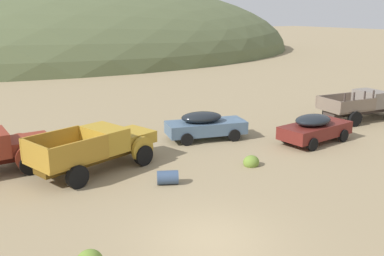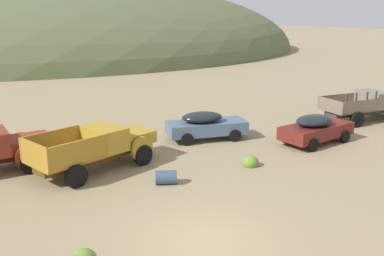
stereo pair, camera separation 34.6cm
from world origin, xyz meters
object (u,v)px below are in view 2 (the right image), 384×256
(car_chalk_blue, at_px, (209,125))
(car_oxblood, at_px, (318,128))
(truck_primer_gray, at_px, (372,105))
(oil_drum_tipped, at_px, (166,177))
(truck_mustard, at_px, (102,146))

(car_chalk_blue, distance_m, car_oxblood, 5.92)
(truck_primer_gray, bearing_deg, oil_drum_tipped, -164.04)
(truck_primer_gray, bearing_deg, car_oxblood, -158.56)
(car_chalk_blue, height_order, truck_primer_gray, truck_primer_gray)
(oil_drum_tipped, bearing_deg, car_oxblood, 6.18)
(truck_primer_gray, xyz_separation_m, oil_drum_tipped, (-16.64, -2.98, -0.72))
(car_oxblood, relative_size, truck_primer_gray, 0.74)
(truck_mustard, distance_m, truck_primer_gray, 18.23)
(truck_mustard, xyz_separation_m, truck_primer_gray, (18.23, -0.24, -0.01))
(car_chalk_blue, xyz_separation_m, car_oxblood, (4.76, -3.53, 0.00))
(car_oxblood, distance_m, oil_drum_tipped, 9.85)
(car_oxblood, relative_size, oil_drum_tipped, 4.52)
(oil_drum_tipped, bearing_deg, truck_mustard, 116.22)
(truck_mustard, distance_m, oil_drum_tipped, 3.66)
(truck_mustard, relative_size, car_oxblood, 1.32)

